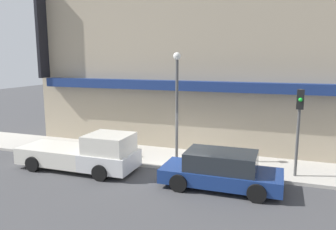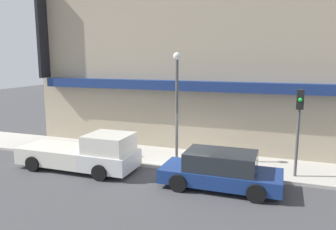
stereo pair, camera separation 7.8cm
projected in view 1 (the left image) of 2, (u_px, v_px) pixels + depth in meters
The scene contains 8 objects.
ground_plane at pixel (179, 171), 14.82m from camera, with size 80.00×80.00×0.00m, color #424244.
sidewalk at pixel (188, 160), 16.27m from camera, with size 36.00×3.14×0.14m.
building at pixel (204, 43), 18.12m from camera, with size 19.80×3.80×11.86m.
pickup_truck at pixel (85, 154), 14.89m from camera, with size 5.59×2.13×1.77m.
parked_car at pixel (221, 170), 12.86m from camera, with size 4.68×2.11×1.46m.
fire_hydrant at pixel (128, 149), 16.53m from camera, with size 0.22×0.22×0.76m.
street_lamp at pixel (177, 94), 15.36m from camera, with size 0.36×0.36×5.20m.
traffic_light at pixel (299, 117), 13.38m from camera, with size 0.28×0.42×3.69m.
Camera 1 is at (4.24, -13.53, 5.06)m, focal length 35.00 mm.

